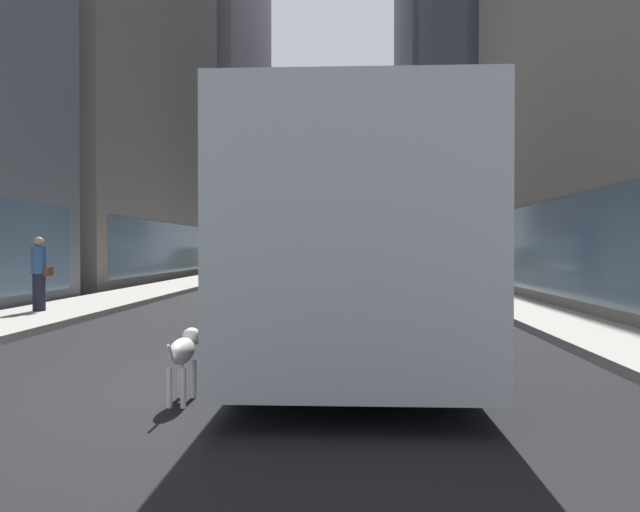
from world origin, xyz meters
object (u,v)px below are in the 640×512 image
transit_bus (352,237)px  car_silver_sedan (370,258)px  box_truck (350,246)px  pedestrian_with_handbag (39,273)px  dalmatian_dog (184,352)px  car_yellow_taxi (302,257)px  car_grey_wagon (265,264)px

transit_bus → car_silver_sedan: 37.21m
car_silver_sedan → box_truck: box_truck is taller
box_truck → pedestrian_with_handbag: (-7.12, -7.30, -0.65)m
pedestrian_with_handbag → car_silver_sedan: bearing=75.7°
car_silver_sedan → dalmatian_dog: car_silver_sedan is taller
pedestrian_with_handbag → box_truck: bearing=45.7°
car_yellow_taxi → dalmatian_dog: car_yellow_taxi is taller
car_grey_wagon → car_silver_sedan: same height
box_truck → dalmatian_dog: bearing=-96.8°
dalmatian_dog → car_silver_sedan: bearing=85.4°
car_yellow_taxi → car_silver_sedan: 6.34m
car_grey_wagon → box_truck: size_ratio=0.55×
car_grey_wagon → car_silver_sedan: bearing=73.9°
transit_bus → dalmatian_dog: size_ratio=11.98×
car_yellow_taxi → box_truck: bearing=-82.4°
transit_bus → car_silver_sedan: size_ratio=2.83×
transit_bus → car_silver_sedan: transit_bus is taller
pedestrian_with_handbag → dalmatian_dog: bearing=-54.2°
car_yellow_taxi → pedestrian_with_handbag: pedestrian_with_handbag is taller
car_silver_sedan → pedestrian_with_handbag: (-8.72, -34.20, 0.19)m
car_silver_sedan → car_grey_wagon: bearing=-106.1°
transit_bus → pedestrian_with_handbag: 7.75m
box_truck → car_yellow_taxi: bearing=97.6°
car_silver_sedan → box_truck: bearing=-93.4°
box_truck → transit_bus: bearing=-90.0°
transit_bus → car_yellow_taxi: (-4.00, 40.14, -0.95)m
box_truck → pedestrian_with_handbag: size_ratio=4.44×
transit_bus → dalmatian_dog: 4.96m
transit_bus → car_yellow_taxi: transit_bus is taller
transit_bus → car_yellow_taxi: bearing=95.7°
car_grey_wagon → car_yellow_taxi: 22.34m
dalmatian_dog → box_truck: bearing=83.2°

